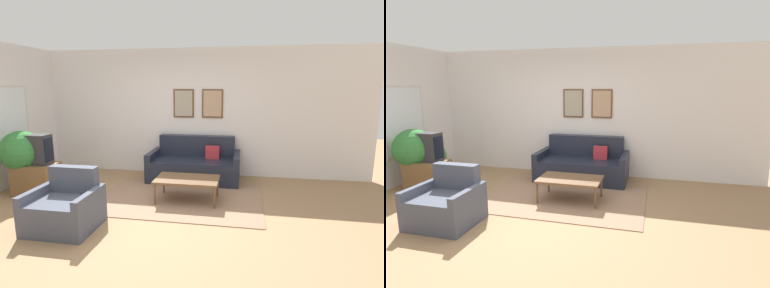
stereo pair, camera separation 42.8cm
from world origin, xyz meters
TOP-DOWN VIEW (x-y plane):
  - ground_plane at (0.00, 0.00)m, footprint 16.00×16.00m
  - area_rug at (0.37, 0.91)m, footprint 2.76×1.87m
  - wall_back at (0.01, 2.50)m, footprint 8.00×0.09m
  - couch at (0.43, 2.04)m, footprint 1.84×0.90m
  - coffee_table at (0.51, 0.84)m, footprint 1.05×0.63m
  - tv_stand at (-2.21, 0.71)m, footprint 0.71×0.50m
  - tv at (-2.21, 0.71)m, footprint 0.57×0.28m
  - armchair at (-0.94, -0.41)m, footprint 0.87×0.76m
  - potted_plant_tall at (-2.44, 0.68)m, footprint 0.71×0.71m
  - potted_plant_by_window at (-2.51, 1.28)m, footprint 0.45×0.45m

SIDE VIEW (x-z plane):
  - ground_plane at x=0.00m, z-range 0.00..0.00m
  - area_rug at x=0.37m, z-range 0.00..0.01m
  - armchair at x=-0.94m, z-range -0.12..0.67m
  - tv_stand at x=-2.21m, z-range 0.00..0.55m
  - couch at x=0.43m, z-range -0.14..0.74m
  - coffee_table at x=0.51m, z-range 0.16..0.56m
  - potted_plant_by_window at x=-2.51m, z-range 0.10..0.83m
  - potted_plant_tall at x=-2.44m, z-range 0.19..1.33m
  - tv at x=-2.21m, z-range 0.55..1.08m
  - wall_back at x=0.01m, z-range 0.00..2.70m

